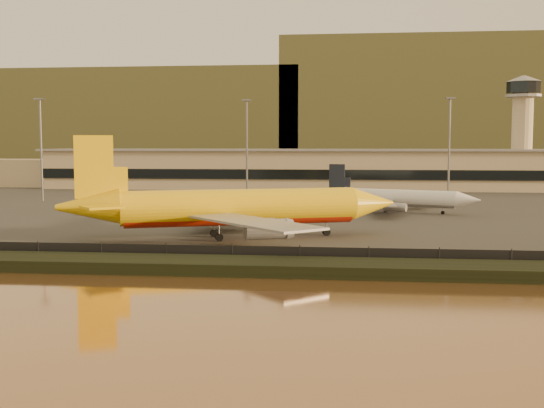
{
  "coord_description": "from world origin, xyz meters",
  "views": [
    {
      "loc": [
        15.45,
        -91.63,
        14.36
      ],
      "look_at": [
        3.96,
        12.0,
        5.17
      ],
      "focal_mm": 45.0,
      "sensor_mm": 36.0,
      "label": 1
    }
  ],
  "objects": [
    {
      "name": "dhl_cargo_jet",
      "position": [
        -1.34,
        8.73,
        4.8
      ],
      "size": [
        49.91,
        47.37,
        15.39
      ],
      "rotation": [
        0.0,
        0.0,
        0.35
      ],
      "color": "yellow",
      "rests_on": "tarmac"
    },
    {
      "name": "apron_light_masts",
      "position": [
        15.0,
        75.0,
        15.7
      ],
      "size": [
        152.2,
        12.2,
        25.4
      ],
      "color": "slate",
      "rests_on": "tarmac"
    },
    {
      "name": "white_narrowbody_jet",
      "position": [
        25.75,
        51.72,
        3.14
      ],
      "size": [
        32.92,
        31.1,
        9.83
      ],
      "rotation": [
        0.0,
        0.0,
        -0.38
      ],
      "color": "white",
      "rests_on": "tarmac"
    },
    {
      "name": "terminal_building",
      "position": [
        -14.52,
        125.55,
        6.25
      ],
      "size": [
        202.0,
        25.0,
        12.6
      ],
      "color": "#C5AC88",
      "rests_on": "tarmac"
    },
    {
      "name": "tarmac",
      "position": [
        0.0,
        95.0,
        0.1
      ],
      "size": [
        320.0,
        220.0,
        0.2
      ],
      "primitive_type": "cube",
      "color": "#2D2D2D",
      "rests_on": "ground"
    },
    {
      "name": "ground",
      "position": [
        0.0,
        0.0,
        0.0
      ],
      "size": [
        900.0,
        900.0,
        0.0
      ],
      "primitive_type": "plane",
      "color": "black",
      "rests_on": "ground"
    },
    {
      "name": "distant_hills",
      "position": [
        -20.74,
        340.0,
        31.39
      ],
      "size": [
        470.0,
        160.0,
        70.0
      ],
      "color": "#64663B",
      "rests_on": "ground"
    },
    {
      "name": "perimeter_fence",
      "position": [
        0.0,
        -13.0,
        1.3
      ],
      "size": [
        300.0,
        0.05,
        2.2
      ],
      "primitive_type": "cube",
      "color": "black",
      "rests_on": "tarmac"
    },
    {
      "name": "gse_vehicle_white",
      "position": [
        -24.04,
        36.9,
        1.22
      ],
      "size": [
        4.74,
        2.58,
        2.03
      ],
      "primitive_type": "cube",
      "rotation": [
        0.0,
        0.0,
        0.13
      ],
      "color": "white",
      "rests_on": "tarmac"
    },
    {
      "name": "embankment",
      "position": [
        0.0,
        -17.0,
        0.7
      ],
      "size": [
        320.0,
        7.0,
        1.4
      ],
      "primitive_type": "cube",
      "color": "black",
      "rests_on": "ground"
    },
    {
      "name": "control_tower",
      "position": [
        70.0,
        131.0,
        21.66
      ],
      "size": [
        11.2,
        11.2,
        35.5
      ],
      "color": "#C5AC88",
      "rests_on": "tarmac"
    },
    {
      "name": "gse_vehicle_yellow",
      "position": [
        0.86,
        33.91,
        0.99
      ],
      "size": [
        3.74,
        2.18,
        1.58
      ],
      "primitive_type": "cube",
      "rotation": [
        0.0,
        0.0,
        -0.18
      ],
      "color": "yellow",
      "rests_on": "tarmac"
    }
  ]
}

